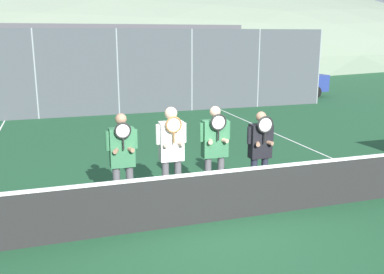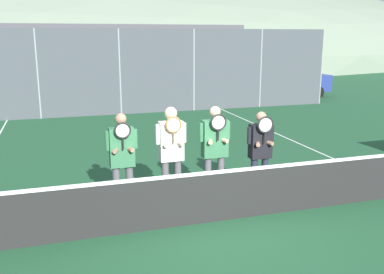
{
  "view_description": "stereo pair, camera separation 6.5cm",
  "coord_description": "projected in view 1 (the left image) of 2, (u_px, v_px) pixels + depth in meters",
  "views": [
    {
      "loc": [
        -2.44,
        -6.34,
        3.1
      ],
      "look_at": [
        -0.06,
        1.03,
        1.26
      ],
      "focal_mm": 40.0,
      "sensor_mm": 36.0,
      "label": 1
    },
    {
      "loc": [
        -2.38,
        -6.36,
        3.1
      ],
      "look_at": [
        -0.06,
        1.03,
        1.26
      ],
      "focal_mm": 40.0,
      "sensor_mm": 36.0,
      "label": 2
    }
  ],
  "objects": [
    {
      "name": "clubhouse_building",
      "position": [
        83.0,
        58.0,
        23.85
      ],
      "size": [
        16.7,
        5.5,
        3.67
      ],
      "color": "beige",
      "rests_on": "ground_plane"
    },
    {
      "name": "player_rightmost",
      "position": [
        260.0,
        148.0,
        8.13
      ],
      "size": [
        0.55,
        0.34,
        1.72
      ],
      "color": "#232838",
      "rests_on": "ground_plane"
    },
    {
      "name": "player_center_left",
      "position": [
        171.0,
        149.0,
        7.68
      ],
      "size": [
        0.56,
        0.34,
        1.88
      ],
      "color": "#56565B",
      "rests_on": "ground_plane"
    },
    {
      "name": "car_left_of_center",
      "position": [
        89.0,
        88.0,
        18.67
      ],
      "size": [
        4.02,
        1.91,
        1.74
      ],
      "color": "slate",
      "rests_on": "ground_plane"
    },
    {
      "name": "car_center",
      "position": [
        190.0,
        82.0,
        20.23
      ],
      "size": [
        4.44,
        2.09,
        1.88
      ],
      "color": "#285638",
      "rests_on": "ground_plane"
    },
    {
      "name": "car_right_of_center",
      "position": [
        281.0,
        79.0,
        21.9
      ],
      "size": [
        4.59,
        1.92,
        1.82
      ],
      "color": "navy",
      "rests_on": "ground_plane"
    },
    {
      "name": "fence_back",
      "position": [
        118.0,
        72.0,
        16.88
      ],
      "size": [
        18.52,
        0.06,
        3.37
      ],
      "color": "gray",
      "rests_on": "ground_plane"
    },
    {
      "name": "ground_plane",
      "position": [
        214.0,
        222.0,
        7.31
      ],
      "size": [
        120.0,
        120.0,
        0.0
      ],
      "primitive_type": "plane",
      "color": "#1E4C2D"
    },
    {
      "name": "tennis_net",
      "position": [
        214.0,
        196.0,
        7.21
      ],
      "size": [
        11.53,
        0.09,
        1.01
      ],
      "color": "gray",
      "rests_on": "ground_plane"
    },
    {
      "name": "player_leftmost",
      "position": [
        122.0,
        156.0,
        7.44
      ],
      "size": [
        0.56,
        0.34,
        1.81
      ],
      "color": "#56565B",
      "rests_on": "ground_plane"
    },
    {
      "name": "player_center_right",
      "position": [
        215.0,
        146.0,
        7.98
      ],
      "size": [
        0.61,
        0.34,
        1.84
      ],
      "color": "#56565B",
      "rests_on": "ground_plane"
    },
    {
      "name": "court_line_right_sideline",
      "position": [
        324.0,
        155.0,
        11.37
      ],
      "size": [
        0.05,
        16.0,
        0.01
      ],
      "primitive_type": "cube",
      "color": "white",
      "rests_on": "ground_plane"
    },
    {
      "name": "hill_distant",
      "position": [
        71.0,
        60.0,
        56.55
      ],
      "size": [
        116.08,
        64.49,
        22.57
      ],
      "color": "slate",
      "rests_on": "ground_plane"
    }
  ]
}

